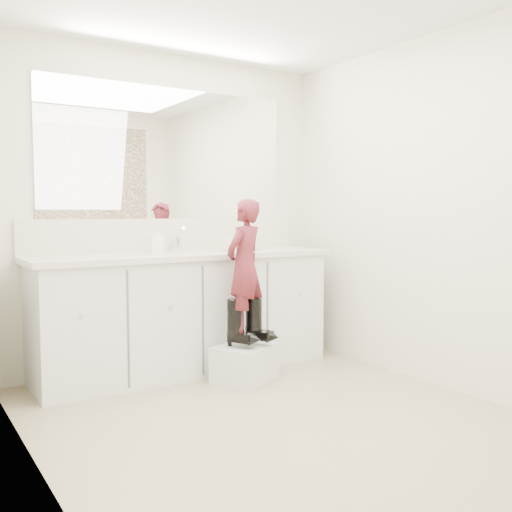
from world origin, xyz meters
TOP-DOWN VIEW (x-y plane):
  - floor at (0.00, 0.00)m, footprint 3.00×3.00m
  - wall_back at (0.00, 1.50)m, footprint 2.60×0.00m
  - wall_left at (-1.30, 0.00)m, footprint 0.00×3.00m
  - wall_right at (1.30, 0.00)m, footprint 0.00×3.00m
  - vanity_cabinet at (0.00, 1.23)m, footprint 2.20×0.55m
  - countertop at (0.00, 1.21)m, footprint 2.28×0.58m
  - backsplash at (0.00, 1.49)m, footprint 2.28×0.03m
  - mirror at (0.00, 1.49)m, footprint 2.00×0.02m
  - faucet at (0.00, 1.38)m, footprint 0.08×0.08m
  - cup at (0.36, 1.26)m, footprint 0.10×0.10m
  - soap_bottle at (-0.22, 1.26)m, footprint 0.10×0.10m
  - step_stool at (0.23, 0.75)m, footprint 0.51×0.47m
  - boot_left at (0.15, 0.75)m, footprint 0.21×0.25m
  - boot_right at (0.30, 0.75)m, footprint 0.21×0.25m
  - toddler at (0.23, 0.75)m, footprint 0.40×0.34m
  - toothbrush at (0.30, 0.75)m, footprint 0.13×0.07m

SIDE VIEW (x-z plane):
  - floor at x=0.00m, z-range 0.00..0.00m
  - step_stool at x=0.23m, z-range 0.00..0.26m
  - boot_left at x=0.15m, z-range 0.26..0.59m
  - boot_right at x=0.30m, z-range 0.26..0.59m
  - vanity_cabinet at x=0.00m, z-range 0.00..0.85m
  - toddler at x=0.23m, z-range 0.36..1.28m
  - countertop at x=0.00m, z-range 0.85..0.89m
  - toothbrush at x=0.30m, z-range 0.88..0.94m
  - cup at x=0.36m, z-range 0.89..0.98m
  - faucet at x=0.00m, z-range 0.89..0.99m
  - soap_bottle at x=-0.22m, z-range 0.89..1.09m
  - backsplash at x=0.00m, z-range 0.89..1.14m
  - wall_back at x=0.00m, z-range -0.10..2.50m
  - wall_left at x=-1.30m, z-range -0.30..2.70m
  - wall_right at x=1.30m, z-range -0.30..2.70m
  - mirror at x=0.00m, z-range 1.14..2.14m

